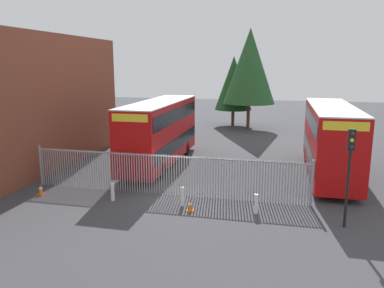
{
  "coord_description": "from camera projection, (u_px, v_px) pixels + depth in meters",
  "views": [
    {
      "loc": [
        5.34,
        -18.81,
        6.89
      ],
      "look_at": [
        0.0,
        4.0,
        2.0
      ],
      "focal_mm": 35.71,
      "sensor_mm": 36.0,
      "label": 1
    }
  ],
  "objects": [
    {
      "name": "tree_short_side",
      "position": [
        234.0,
        83.0,
        43.07
      ],
      "size": [
        4.19,
        4.19,
        7.83
      ],
      "color": "#4C3823",
      "rests_on": "ground"
    },
    {
      "name": "double_decker_bus_behind_fence_left",
      "position": [
        160.0,
        130.0,
        26.51
      ],
      "size": [
        2.54,
        10.81,
        4.42
      ],
      "color": "#B70C0C",
      "rests_on": "ground"
    },
    {
      "name": "bollard_near_right",
      "position": [
        256.0,
        204.0,
        17.92
      ],
      "size": [
        0.2,
        0.2,
        0.95
      ],
      "primitive_type": "cylinder",
      "color": "silver",
      "rests_on": "ground"
    },
    {
      "name": "traffic_cone_by_gate",
      "position": [
        190.0,
        205.0,
        18.27
      ],
      "size": [
        0.34,
        0.34,
        0.59
      ],
      "color": "orange",
      "rests_on": "ground"
    },
    {
      "name": "traffic_light_kerbside",
      "position": [
        350.0,
        160.0,
        15.88
      ],
      "size": [
        0.28,
        0.33,
        4.3
      ],
      "color": "black",
      "rests_on": "ground"
    },
    {
      "name": "bollard_near_left",
      "position": [
        113.0,
        192.0,
        19.65
      ],
      "size": [
        0.2,
        0.2,
        0.95
      ],
      "primitive_type": "cylinder",
      "color": "silver",
      "rests_on": "ground"
    },
    {
      "name": "tree_tall_back",
      "position": [
        250.0,
        66.0,
        40.32
      ],
      "size": [
        5.5,
        5.5,
        10.65
      ],
      "color": "#4C3823",
      "rests_on": "ground"
    },
    {
      "name": "bollard_center_front",
      "position": [
        183.0,
        196.0,
        18.91
      ],
      "size": [
        0.2,
        0.2,
        0.95
      ],
      "primitive_type": "cylinder",
      "color": "silver",
      "rests_on": "ground"
    },
    {
      "name": "double_decker_bus_near_gate",
      "position": [
        330.0,
        138.0,
        23.7
      ],
      "size": [
        2.54,
        10.81,
        4.42
      ],
      "color": "#B70C0C",
      "rests_on": "ground"
    },
    {
      "name": "traffic_cone_mid_forecourt",
      "position": [
        41.0,
        189.0,
        20.59
      ],
      "size": [
        0.34,
        0.34,
        0.59
      ],
      "color": "orange",
      "rests_on": "ground"
    },
    {
      "name": "palisade_fence",
      "position": [
        165.0,
        173.0,
        20.41
      ],
      "size": [
        15.19,
        0.14,
        2.35
      ],
      "color": "gray",
      "rests_on": "ground"
    },
    {
      "name": "ground_plane",
      "position": [
        204.0,
        160.0,
        28.16
      ],
      "size": [
        100.0,
        100.0,
        0.0
      ],
      "primitive_type": "plane",
      "color": "#3D3D42"
    }
  ]
}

